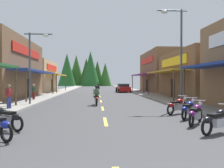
% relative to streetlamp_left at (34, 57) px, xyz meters
% --- Properties ---
extents(ground, '(10.31, 97.84, 0.10)m').
position_rel_streetlamp_left_xyz_m(ground, '(5.21, 17.37, -3.76)').
color(ground, '#424244').
extents(sidewalk_left, '(2.76, 97.84, 0.12)m').
position_rel_streetlamp_left_xyz_m(sidewalk_left, '(-1.33, 17.37, -3.65)').
color(sidewalk_left, '#9E9991').
rests_on(sidewalk_left, ground).
extents(sidewalk_right, '(2.76, 97.84, 0.12)m').
position_rel_streetlamp_left_xyz_m(sidewalk_right, '(11.74, 17.37, -3.65)').
color(sidewalk_right, gray).
rests_on(sidewalk_right, ground).
extents(centerline_dashes, '(0.16, 73.76, 0.01)m').
position_rel_streetlamp_left_xyz_m(centerline_dashes, '(5.21, 21.19, -3.70)').
color(centerline_dashes, '#E0C64C').
rests_on(centerline_dashes, ground).
extents(storefront_left_far, '(9.43, 11.52, 5.20)m').
position_rel_streetlamp_left_xyz_m(storefront_left_far, '(-6.49, 21.58, -1.10)').
color(storefront_left_far, tan).
rests_on(storefront_left_far, ground).
extents(storefront_right_middle, '(10.72, 11.50, 5.11)m').
position_rel_streetlamp_left_xyz_m(storefront_right_middle, '(17.54, 6.56, -1.15)').
color(storefront_right_middle, brown).
rests_on(storefront_right_middle, ground).
extents(storefront_right_far, '(8.79, 12.39, 6.69)m').
position_rel_streetlamp_left_xyz_m(storefront_right_far, '(16.58, 19.91, -0.37)').
color(storefront_right_far, brown).
rests_on(storefront_right_far, ground).
extents(streetlamp_left, '(2.13, 0.30, 5.60)m').
position_rel_streetlamp_left_xyz_m(streetlamp_left, '(0.00, 0.00, 0.00)').
color(streetlamp_left, '#474C51').
rests_on(streetlamp_left, ground).
extents(streetlamp_right, '(2.13, 0.30, 6.92)m').
position_rel_streetlamp_left_xyz_m(streetlamp_right, '(10.46, -2.28, 0.73)').
color(streetlamp_right, '#474C51').
rests_on(streetlamp_right, ground).
extents(motorcycle_parked_right_0, '(1.86, 1.23, 1.04)m').
position_rel_streetlamp_left_xyz_m(motorcycle_parked_right_0, '(9.20, -10.27, -3.22)').
color(motorcycle_parked_right_0, black).
rests_on(motorcycle_parked_right_0, ground).
extents(motorcycle_parked_right_1, '(1.36, 1.78, 1.04)m').
position_rel_streetlamp_left_xyz_m(motorcycle_parked_right_1, '(9.10, -8.57, -3.22)').
color(motorcycle_parked_right_1, black).
rests_on(motorcycle_parked_right_1, ground).
extents(motorcycle_parked_right_2, '(1.39, 1.75, 1.04)m').
position_rel_streetlamp_left_xyz_m(motorcycle_parked_right_2, '(9.41, -6.97, -3.22)').
color(motorcycle_parked_right_2, black).
rests_on(motorcycle_parked_right_2, ground).
extents(motorcycle_parked_right_3, '(1.72, 1.43, 1.04)m').
position_rel_streetlamp_left_xyz_m(motorcycle_parked_right_3, '(9.43, -5.34, -3.22)').
color(motorcycle_parked_right_3, black).
rests_on(motorcycle_parked_right_3, ground).
extents(motorcycle_parked_left_2, '(1.87, 1.22, 1.04)m').
position_rel_streetlamp_left_xyz_m(motorcycle_parked_left_2, '(1.23, -9.18, -3.22)').
color(motorcycle_parked_left_2, black).
rests_on(motorcycle_parked_left_2, ground).
extents(rider_cruising_lead, '(0.60, 2.14, 1.57)m').
position_rel_streetlamp_left_xyz_m(rider_cruising_lead, '(4.78, -0.16, -3.05)').
color(rider_cruising_lead, black).
rests_on(rider_cruising_lead, ground).
extents(rider_cruising_trailing, '(0.60, 2.14, 1.57)m').
position_rel_streetlamp_left_xyz_m(rider_cruising_trailing, '(4.97, 12.39, -3.05)').
color(rider_cruising_trailing, black).
rests_on(rider_cruising_trailing, ground).
extents(pedestrian_by_shop, '(0.44, 0.44, 1.60)m').
position_rel_streetlamp_left_xyz_m(pedestrian_by_shop, '(-1.21, 4.40, -2.79)').
color(pedestrian_by_shop, maroon).
rests_on(pedestrian_by_shop, ground).
extents(pedestrian_browsing, '(0.39, 0.53, 1.66)m').
position_rel_streetlamp_left_xyz_m(pedestrian_browsing, '(-0.87, -2.88, -2.75)').
color(pedestrian_browsing, '#333F8C').
rests_on(pedestrian_browsing, ground).
extents(parked_car_curbside, '(2.23, 4.38, 1.40)m').
position_rel_streetlamp_left_xyz_m(parked_car_curbside, '(9.16, 19.82, -3.02)').
color(parked_car_curbside, '#B21919').
rests_on(parked_car_curbside, ground).
extents(treeline_backdrop, '(19.20, 12.24, 12.25)m').
position_rel_streetlamp_left_xyz_m(treeline_backdrop, '(0.37, 67.09, 1.78)').
color(treeline_backdrop, '#205A23').
rests_on(treeline_backdrop, ground).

